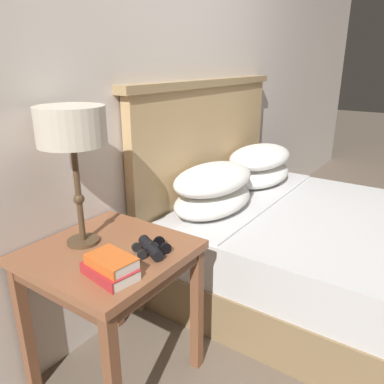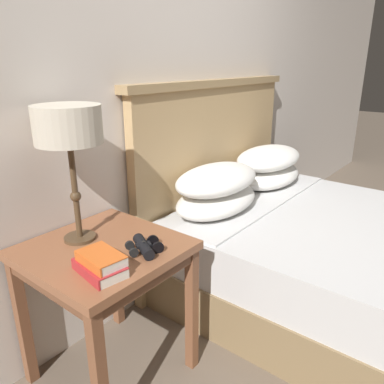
{
  "view_description": "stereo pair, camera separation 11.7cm",
  "coord_description": "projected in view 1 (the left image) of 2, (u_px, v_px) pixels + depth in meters",
  "views": [
    {
      "loc": [
        -1.52,
        -0.28,
        1.35
      ],
      "look_at": [
        -0.1,
        0.7,
        0.75
      ],
      "focal_mm": 35.0,
      "sensor_mm": 36.0,
      "label": 1
    },
    {
      "loc": [
        -1.45,
        -0.37,
        1.35
      ],
      "look_at": [
        -0.1,
        0.7,
        0.75
      ],
      "focal_mm": 35.0,
      "sensor_mm": 36.0,
      "label": 2
    }
  ],
  "objects": [
    {
      "name": "book_stacked_on_top",
      "position": [
        111.0,
        261.0,
        1.28
      ],
      "size": [
        0.13,
        0.18,
        0.04
      ],
      "color": "silver",
      "rests_on": "book_on_nightstand"
    },
    {
      "name": "book_on_nightstand",
      "position": [
        110.0,
        271.0,
        1.29
      ],
      "size": [
        0.15,
        0.21,
        0.04
      ],
      "color": "silver",
      "rests_on": "nightstand"
    },
    {
      "name": "wall_back",
      "position": [
        143.0,
        72.0,
        1.93
      ],
      "size": [
        8.0,
        0.06,
        2.6
      ],
      "color": "silver",
      "rests_on": "ground_plane"
    },
    {
      "name": "binoculars_pair",
      "position": [
        151.0,
        248.0,
        1.45
      ],
      "size": [
        0.16,
        0.16,
        0.05
      ],
      "color": "black",
      "rests_on": "nightstand"
    },
    {
      "name": "table_lamp",
      "position": [
        72.0,
        131.0,
        1.39
      ],
      "size": [
        0.26,
        0.26,
        0.55
      ],
      "color": "#4C3823",
      "rests_on": "nightstand"
    },
    {
      "name": "bed",
      "position": [
        315.0,
        245.0,
        2.22
      ],
      "size": [
        1.56,
        1.79,
        1.25
      ],
      "color": "olive",
      "rests_on": "ground_plane"
    },
    {
      "name": "ground_plane",
      "position": [
        325.0,
        361.0,
        1.78
      ],
      "size": [
        20.0,
        20.0,
        0.0
      ],
      "primitive_type": "plane",
      "color": "#6B5B4C",
      "rests_on": "ground"
    },
    {
      "name": "nightstand",
      "position": [
        110.0,
        268.0,
        1.52
      ],
      "size": [
        0.58,
        0.58,
        0.65
      ],
      "color": "brown",
      "rests_on": "ground_plane"
    }
  ]
}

